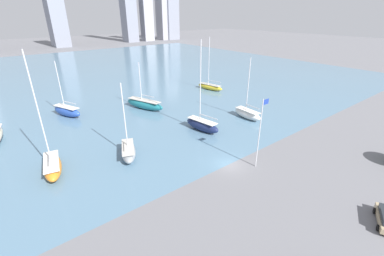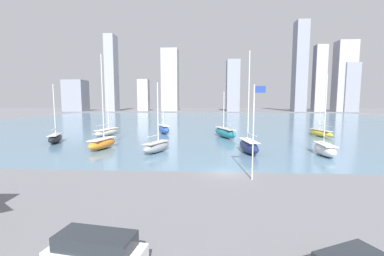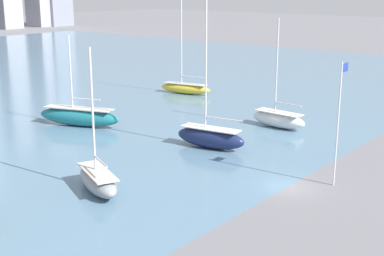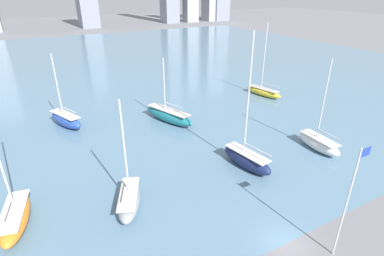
% 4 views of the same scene
% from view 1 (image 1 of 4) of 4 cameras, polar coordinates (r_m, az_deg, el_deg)
% --- Properties ---
extents(ground_plane, '(500.00, 500.00, 0.00)m').
position_cam_1_polar(ground_plane, '(38.23, 8.22, -8.01)').
color(ground_plane, slate).
extents(harbor_water, '(180.00, 140.00, 0.00)m').
position_cam_1_polar(harbor_water, '(96.98, -23.44, 10.24)').
color(harbor_water, slate).
rests_on(harbor_water, ground_plane).
extents(flag_pole, '(1.24, 0.14, 10.15)m').
position_cam_1_polar(flag_pole, '(35.99, 14.85, -0.72)').
color(flag_pole, silver).
rests_on(flag_pole, ground_plane).
extents(distant_city_skyline, '(217.89, 23.15, 65.80)m').
position_cam_1_polar(distant_city_skyline, '(194.09, -28.59, 22.38)').
color(distant_city_skyline, gray).
rests_on(distant_city_skyline, ground_plane).
extents(sailboat_teal, '(5.62, 10.47, 10.49)m').
position_cam_1_polar(sailboat_teal, '(59.91, -10.50, 5.24)').
color(sailboat_teal, '#1E757F').
rests_on(sailboat_teal, harbor_water).
extents(sailboat_blue, '(4.87, 7.93, 11.58)m').
position_cam_1_polar(sailboat_blue, '(60.80, -26.03, 3.43)').
color(sailboat_blue, '#284CA8').
rests_on(sailboat_blue, harbor_water).
extents(sailboat_navy, '(3.19, 7.70, 16.30)m').
position_cam_1_polar(sailboat_navy, '(47.80, 2.26, 0.74)').
color(sailboat_navy, '#19234C').
rests_on(sailboat_navy, harbor_water).
extents(sailboat_gray, '(4.67, 7.07, 11.40)m').
position_cam_1_polar(sailboat_gray, '(40.56, -13.97, -4.95)').
color(sailboat_gray, gray).
rests_on(sailboat_gray, harbor_water).
extents(sailboat_yellow, '(3.47, 8.51, 14.38)m').
position_cam_1_polar(sailboat_yellow, '(74.60, 4.02, 9.20)').
color(sailboat_yellow, yellow).
rests_on(sailboat_yellow, harbor_water).
extents(sailboat_white, '(2.53, 7.00, 12.41)m').
position_cam_1_polar(sailboat_white, '(54.80, 12.22, 3.14)').
color(sailboat_white, white).
rests_on(sailboat_white, harbor_water).
extents(sailboat_orange, '(3.68, 7.80, 16.45)m').
position_cam_1_polar(sailboat_orange, '(40.46, -28.64, -7.36)').
color(sailboat_orange, orange).
rests_on(sailboat_orange, harbor_water).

